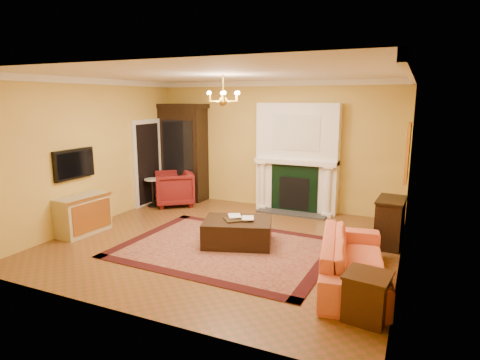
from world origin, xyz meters
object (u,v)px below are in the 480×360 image
Objects in this scene: china_cabinet at (184,154)px; console_table at (390,223)px; wingback_armchair at (174,187)px; pedestal_table at (153,190)px; commode at (83,215)px; coral_sofa at (354,253)px; leather_ottoman at (237,232)px; end_table at (367,298)px.

china_cabinet is 5.43m from console_table.
console_table is (5.18, -1.45, -0.76)m from china_cabinet.
pedestal_table is at bearing -90.17° from wingback_armchair.
pedestal_table is 5.50m from console_table.
commode is 5.78m from console_table.
coral_sofa is 1.79m from console_table.
coral_sofa is 1.88× the size of leather_ottoman.
end_table is at bearing -172.08° from coral_sofa.
end_table is (5.45, -0.98, -0.10)m from commode.
china_cabinet is 1.28m from pedestal_table.
coral_sofa is at bearing 23.99° from wingback_armchair.
console_table is at bearing -5.09° from pedestal_table.
leather_ottoman is (-2.44, 1.65, -0.04)m from end_table.
commode reaches higher than end_table.
leather_ottoman is at bearing -153.55° from console_table.
china_cabinet is 3.30m from commode.
china_cabinet is at bearing 72.73° from pedestal_table.
china_cabinet reaches higher than wingback_armchair.
commode is 1.83× the size of end_table.
coral_sofa reaches higher than commode.
console_table is (5.07, -0.80, -0.04)m from wingback_armchair.
console_table is at bearing -21.40° from coral_sofa.
china_cabinet reaches higher than coral_sofa.
coral_sofa is at bearing -23.65° from pedestal_table.
end_table is 0.46× the size of leather_ottoman.
commode is 1.20× the size of console_table.
end_table is at bearing 17.42° from wingback_armchair.
wingback_armchair is at bearing 144.95° from end_table.
coral_sofa is (4.71, -2.55, -0.02)m from wingback_armchair.
console_table is (5.48, -0.49, 0.02)m from pedestal_table.
console_table reaches higher than end_table.
wingback_armchair is 0.52m from pedestal_table.
end_table is 0.66× the size of console_table.
end_table is at bearing -5.85° from commode.
end_table is (5.12, -4.17, -0.90)m from china_cabinet.
wingback_armchair is 1.11× the size of console_table.
commode is 5.15m from coral_sofa.
wingback_armchair reaches higher than pedestal_table.
wingback_armchair is at bearing 51.88° from coral_sofa.
pedestal_table is at bearing 93.58° from commode.
leather_ottoman is (2.57, -1.86, -0.22)m from wingback_armchair.
pedestal_table reaches higher than end_table.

